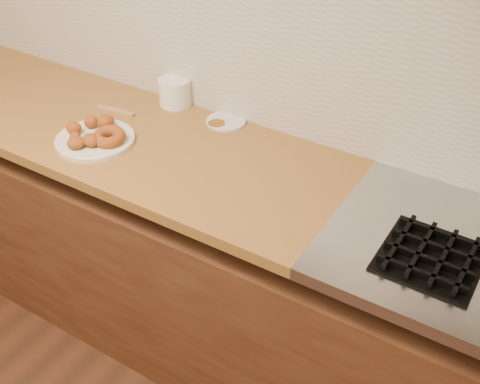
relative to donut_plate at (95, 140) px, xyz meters
name	(u,v)px	position (x,y,z in m)	size (l,w,h in m)	color
base_cabinet	(206,270)	(0.37, 0.11, -0.52)	(3.60, 0.60, 0.77)	brown
butcher_block	(60,113)	(-0.28, 0.11, -0.03)	(2.30, 0.62, 0.04)	olive
backsplash	(248,42)	(0.37, 0.41, 0.29)	(3.60, 0.02, 0.60)	#BCB7A9
donut_plate	(95,140)	(0.00, 0.00, 0.00)	(0.27, 0.27, 0.02)	silver
ring_donut	(109,137)	(0.06, 0.01, 0.03)	(0.11, 0.11, 0.04)	#98431C
fried_dough_chunks	(87,132)	(-0.02, -0.01, 0.03)	(0.18, 0.23, 0.05)	#98431C
plastic_tub	(175,92)	(0.07, 0.37, 0.04)	(0.12, 0.12, 0.10)	white
tub_lid	(226,121)	(0.31, 0.35, 0.00)	(0.14, 0.14, 0.01)	silver
brass_jar_lid	(217,124)	(0.29, 0.31, 0.00)	(0.06, 0.06, 0.01)	#B2822B
wooden_utensil	(116,111)	(-0.08, 0.20, 0.00)	(0.16, 0.02, 0.01)	#A87D4E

